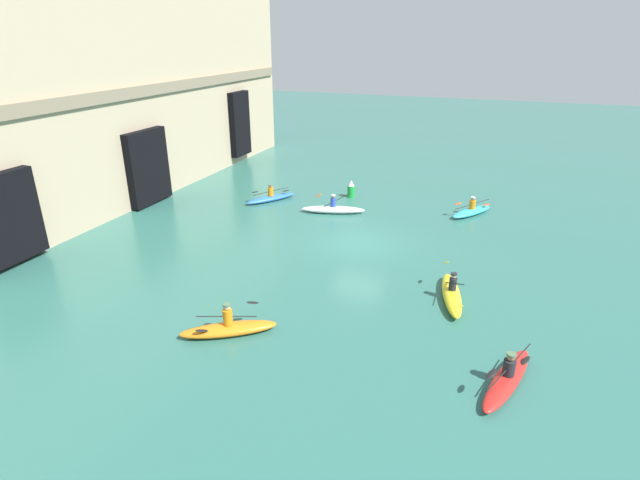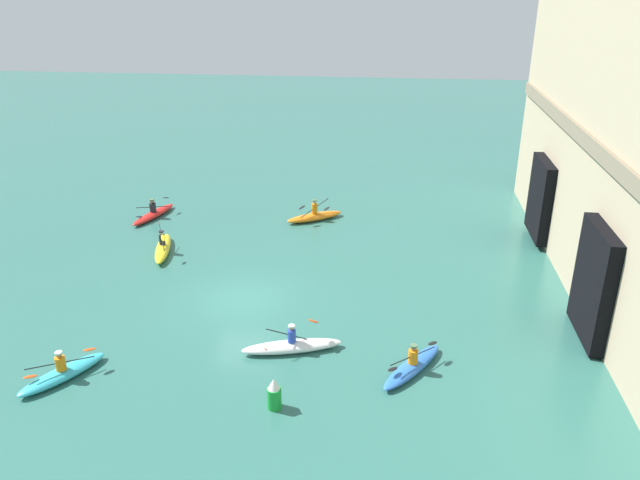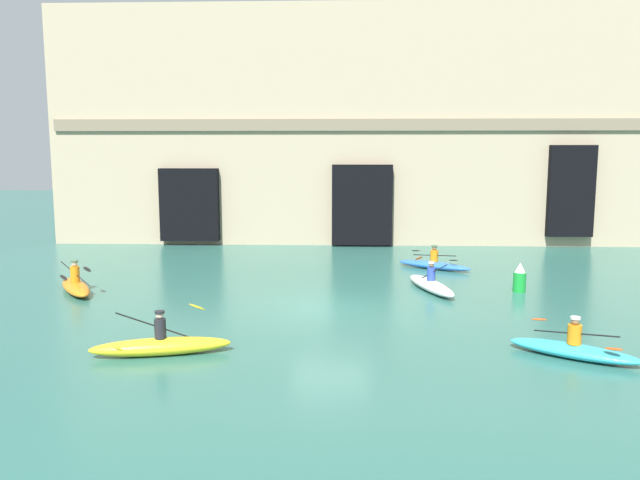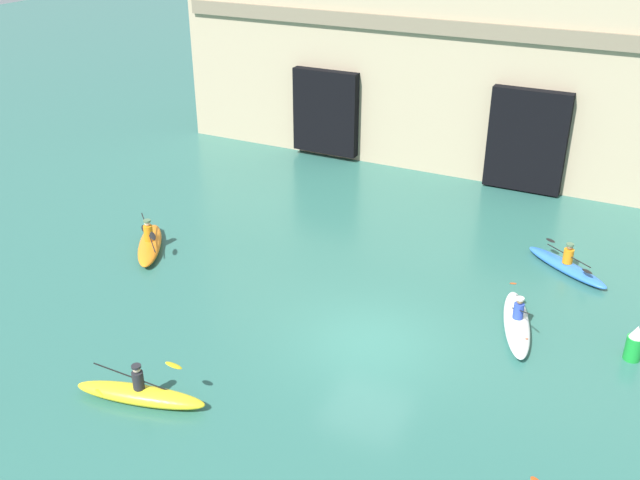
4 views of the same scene
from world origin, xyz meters
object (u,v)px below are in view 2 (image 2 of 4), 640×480
at_px(kayak_blue, 412,366).
at_px(kayak_orange, 315,216).
at_px(kayak_cyan, 62,373).
at_px(marker_buoy, 274,394).
at_px(kayak_white, 292,346).
at_px(kayak_yellow, 163,248).
at_px(kayak_red, 153,214).

bearing_deg(kayak_blue, kayak_orange, 53.61).
height_order(kayak_cyan, marker_buoy, marker_buoy).
distance_m(kayak_blue, kayak_white, 4.32).
bearing_deg(kayak_orange, kayak_white, 60.54).
xyz_separation_m(kayak_orange, kayak_white, (12.85, 0.78, -0.01)).
xyz_separation_m(kayak_blue, marker_buoy, (2.47, -4.31, 0.29)).
relative_size(kayak_orange, kayak_yellow, 0.89).
height_order(kayak_blue, kayak_white, kayak_white).
relative_size(kayak_cyan, marker_buoy, 2.84).
bearing_deg(kayak_white, kayak_cyan, 2.64).
bearing_deg(kayak_cyan, kayak_white, -38.97).
relative_size(kayak_blue, kayak_white, 0.86).
height_order(kayak_orange, kayak_white, kayak_white).
distance_m(kayak_white, kayak_cyan, 7.78).
bearing_deg(kayak_white, kayak_yellow, -61.85).
height_order(kayak_orange, kayak_yellow, kayak_yellow).
bearing_deg(kayak_orange, kayak_blue, 77.46).
height_order(kayak_blue, marker_buoy, marker_buoy).
xyz_separation_m(kayak_blue, kayak_white, (-0.71, -4.26, 0.02)).
height_order(kayak_red, marker_buoy, marker_buoy).
bearing_deg(kayak_yellow, marker_buoy, -158.69).
xyz_separation_m(kayak_cyan, marker_buoy, (0.68, 7.31, 0.29)).
height_order(kayak_red, kayak_yellow, kayak_yellow).
height_order(kayak_red, kayak_white, kayak_white).
bearing_deg(kayak_blue, kayak_red, 80.37).
bearing_deg(kayak_red, kayak_white, 54.68).
distance_m(kayak_blue, kayak_cyan, 11.76).
bearing_deg(kayak_yellow, kayak_red, 12.42).
bearing_deg(kayak_white, kayak_orange, -102.63).
distance_m(kayak_white, kayak_yellow, 10.82).
bearing_deg(marker_buoy, kayak_orange, -177.41).
height_order(kayak_blue, kayak_cyan, kayak_cyan).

